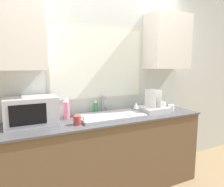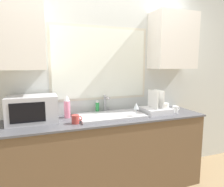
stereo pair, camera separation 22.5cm
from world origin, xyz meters
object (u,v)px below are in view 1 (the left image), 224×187
at_px(spray_bottle, 66,108).
at_px(mug_near_sink, 77,120).
at_px(faucet, 104,102).
at_px(microwave, 31,111).
at_px(dish_rack, 154,108).
at_px(soap_bottle, 96,108).
at_px(wine_glass, 136,106).

distance_m(spray_bottle, mug_near_sink, 0.28).
height_order(faucet, microwave, microwave).
xyz_separation_m(dish_rack, soap_bottle, (-0.70, 0.25, 0.01)).
height_order(faucet, spray_bottle, spray_bottle).
distance_m(microwave, soap_bottle, 0.76).
xyz_separation_m(soap_bottle, mug_near_sink, (-0.33, -0.34, -0.03)).
bearing_deg(dish_rack, faucet, 158.59).
relative_size(faucet, microwave, 0.45).
height_order(dish_rack, mug_near_sink, dish_rack).
bearing_deg(faucet, spray_bottle, -172.59).
bearing_deg(faucet, dish_rack, -21.41).
xyz_separation_m(faucet, dish_rack, (0.59, -0.23, -0.08)).
relative_size(faucet, dish_rack, 0.70).
height_order(soap_bottle, mug_near_sink, soap_bottle).
xyz_separation_m(faucet, microwave, (-0.85, -0.12, 0.01)).
bearing_deg(wine_glass, dish_rack, 20.71).
relative_size(dish_rack, spray_bottle, 1.23).
distance_m(spray_bottle, wine_glass, 0.78).
xyz_separation_m(microwave, dish_rack, (1.44, -0.11, -0.08)).
bearing_deg(mug_near_sink, faucet, 37.00).
distance_m(dish_rack, wine_glass, 0.38).
xyz_separation_m(dish_rack, wine_glass, (-0.35, -0.13, 0.08)).
relative_size(faucet, wine_glass, 1.23).
relative_size(dish_rack, mug_near_sink, 2.90).
height_order(soap_bottle, wine_glass, wine_glass).
bearing_deg(faucet, wine_glass, -56.68).
height_order(microwave, dish_rack, dish_rack).
relative_size(spray_bottle, soap_bottle, 1.60).
bearing_deg(wine_glass, mug_near_sink, 177.15).
distance_m(dish_rack, mug_near_sink, 1.03).
bearing_deg(wine_glass, faucet, 123.32).
distance_m(microwave, spray_bottle, 0.37).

